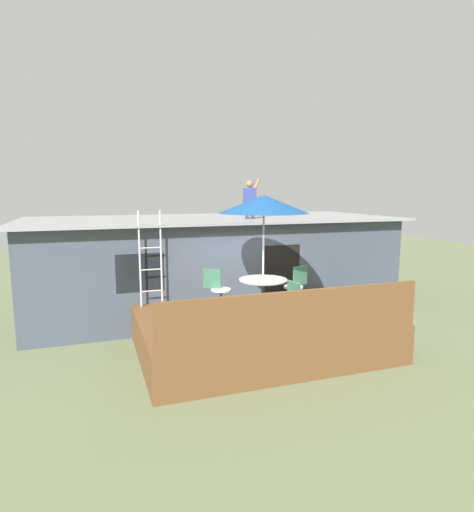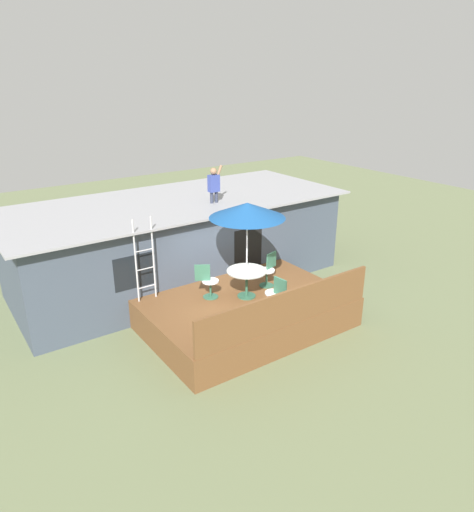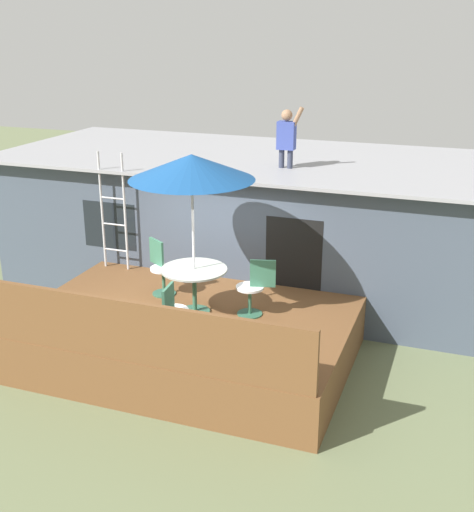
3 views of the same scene
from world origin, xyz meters
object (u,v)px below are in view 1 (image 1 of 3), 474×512
(person_figure, at_px, (250,197))
(patio_chair_right, at_px, (296,287))
(patio_umbrella, at_px, (264,204))
(step_ladder, at_px, (151,259))
(patio_chair_near, at_px, (290,304))
(patio_chair_left, at_px, (218,290))
(patio_table, at_px, (263,286))

(person_figure, height_order, patio_chair_right, person_figure)
(patio_umbrella, height_order, step_ladder, patio_umbrella)
(patio_chair_near, bearing_deg, patio_chair_left, 24.89)
(patio_chair_left, relative_size, patio_chair_near, 1.00)
(patio_umbrella, distance_m, patio_chair_left, 2.15)
(patio_table, height_order, patio_chair_near, patio_chair_near)
(step_ladder, bearing_deg, patio_chair_right, -19.64)
(person_figure, xyz_separation_m, patio_chair_left, (-1.56, -2.09, -2.02))
(step_ladder, distance_m, person_figure, 3.46)
(patio_table, xyz_separation_m, step_ladder, (-2.20, 1.36, 0.51))
(patio_umbrella, relative_size, patio_chair_near, 2.76)
(patio_umbrella, xyz_separation_m, person_figure, (0.70, 2.64, 0.13))
(step_ladder, bearing_deg, patio_chair_near, -46.27)
(patio_chair_right, bearing_deg, patio_chair_left, -24.71)
(person_figure, xyz_separation_m, patio_chair_right, (0.21, -2.39, -2.02))
(patio_table, distance_m, person_figure, 3.32)
(patio_umbrella, height_order, patio_chair_left, patio_umbrella)
(patio_table, relative_size, person_figure, 0.94)
(patio_chair_right, bearing_deg, step_ladder, -34.71)
(person_figure, bearing_deg, patio_chair_right, -84.91)
(patio_umbrella, relative_size, patio_chair_left, 2.76)
(patio_table, xyz_separation_m, patio_umbrella, (-0.00, -0.00, 1.76))
(patio_chair_right, relative_size, patio_chair_near, 1.00)
(patio_chair_left, distance_m, patio_chair_near, 1.88)
(step_ladder, bearing_deg, patio_chair_left, -31.11)
(patio_table, bearing_deg, patio_chair_left, 147.41)
(patio_chair_right, bearing_deg, patio_chair_near, 43.52)
(patio_table, distance_m, patio_chair_near, 1.08)
(person_figure, distance_m, patio_chair_right, 3.14)
(patio_umbrella, bearing_deg, step_ladder, 148.31)
(person_figure, distance_m, patio_chair_near, 4.26)
(patio_chair_left, bearing_deg, person_figure, 85.93)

